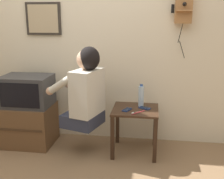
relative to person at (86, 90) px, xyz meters
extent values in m
cube|color=beige|center=(0.02, 0.48, 0.55)|extent=(6.80, 0.05, 2.55)
cube|color=#382316|center=(0.53, 0.09, -0.23)|extent=(0.49, 0.47, 0.02)
cube|color=black|center=(0.30, -0.11, -0.48)|extent=(0.04, 0.04, 0.49)
cube|color=black|center=(0.75, -0.11, -0.48)|extent=(0.04, 0.04, 0.49)
cube|color=black|center=(0.30, 0.30, -0.48)|extent=(0.04, 0.04, 0.49)
cube|color=black|center=(0.75, 0.30, -0.48)|extent=(0.04, 0.04, 0.49)
cube|color=#2D3347|center=(-0.04, 0.01, -0.33)|extent=(0.46, 0.47, 0.14)
cube|color=beige|center=(0.03, -0.01, -0.02)|extent=(0.33, 0.45, 0.48)
sphere|color=tan|center=(0.03, -0.01, 0.33)|extent=(0.21, 0.21, 0.21)
ellipsoid|color=black|center=(0.05, -0.02, 0.34)|extent=(0.27, 0.27, 0.24)
cylinder|color=beige|center=(-0.25, -0.10, 0.07)|extent=(0.30, 0.16, 0.22)
cylinder|color=beige|center=(-0.15, 0.22, 0.07)|extent=(0.30, 0.16, 0.22)
sphere|color=tan|center=(-0.37, -0.07, -0.01)|extent=(0.09, 0.09, 0.09)
sphere|color=tan|center=(-0.27, 0.26, -0.01)|extent=(0.09, 0.09, 0.09)
cube|color=brown|center=(-0.73, 0.14, -0.49)|extent=(0.58, 0.47, 0.48)
cube|color=#432E1C|center=(-0.73, -0.10, -0.46)|extent=(0.52, 0.01, 0.02)
cube|color=#38383A|center=(-0.72, 0.14, -0.07)|extent=(0.55, 0.40, 0.35)
cube|color=black|center=(-0.72, -0.07, -0.07)|extent=(0.45, 0.01, 0.27)
cube|color=#9E6B3D|center=(1.00, 0.40, 0.85)|extent=(0.18, 0.11, 0.34)
cube|color=#9E6B3D|center=(1.00, 0.32, 0.81)|extent=(0.16, 0.07, 0.03)
cone|color=black|center=(1.00, 0.30, 0.88)|extent=(0.04, 0.05, 0.04)
cylinder|color=black|center=(0.88, 0.40, 0.83)|extent=(0.03, 0.03, 0.09)
cylinder|color=black|center=(0.98, 0.38, 0.58)|extent=(0.04, 0.04, 0.22)
cylinder|color=black|center=(1.01, 0.39, 0.40)|extent=(0.07, 0.06, 0.19)
cube|color=#2D2823|center=(-0.60, 0.44, 0.73)|extent=(0.42, 0.02, 0.38)
cube|color=tan|center=(-0.60, 0.43, 0.73)|extent=(0.36, 0.01, 0.32)
cube|color=navy|center=(0.44, 0.04, -0.21)|extent=(0.10, 0.14, 0.01)
cube|color=black|center=(0.44, 0.04, -0.20)|extent=(0.08, 0.11, 0.00)
cube|color=navy|center=(0.62, 0.12, -0.21)|extent=(0.14, 0.11, 0.01)
cube|color=black|center=(0.62, 0.12, -0.20)|extent=(0.11, 0.09, 0.00)
cylinder|color=#ADC6DB|center=(0.58, 0.20, -0.10)|extent=(0.06, 0.06, 0.23)
cylinder|color=#2D4C8C|center=(0.58, 0.20, 0.02)|extent=(0.03, 0.03, 0.02)
cylinder|color=#D83F4C|center=(0.56, -0.03, -0.21)|extent=(0.13, 0.14, 0.01)
cube|color=white|center=(0.51, -0.09, -0.20)|extent=(0.03, 0.03, 0.01)
camera|label=1|loc=(0.69, -2.80, 0.76)|focal=45.00mm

